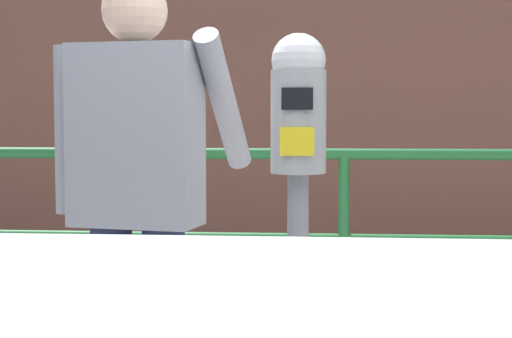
# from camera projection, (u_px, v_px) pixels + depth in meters

# --- Properties ---
(parking_meter) EXTENTS (0.18, 0.19, 1.50)m
(parking_meter) POSITION_uv_depth(u_px,v_px,m) (298.00, 157.00, 2.72)
(parking_meter) COLOR slate
(parking_meter) RESTS_ON sidewalk_curb
(pedestrian_at_meter) EXTENTS (0.69, 0.51, 1.72)m
(pedestrian_at_meter) POSITION_uv_depth(u_px,v_px,m) (137.00, 187.00, 2.94)
(pedestrian_at_meter) COLOR #1E233F
(pedestrian_at_meter) RESTS_ON sidewalk_curb
(background_railing) EXTENTS (24.06, 0.06, 1.05)m
(background_railing) POSITION_uv_depth(u_px,v_px,m) (344.00, 202.00, 4.51)
(background_railing) COLOR #1E602D
(background_railing) RESTS_ON sidewalk_curb
(backdrop_wall) EXTENTS (32.00, 0.50, 3.37)m
(backdrop_wall) POSITION_uv_depth(u_px,v_px,m) (338.00, 70.00, 6.27)
(backdrop_wall) COLOR brown
(backdrop_wall) RESTS_ON ground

